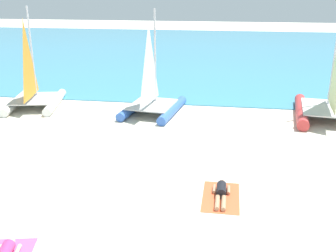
# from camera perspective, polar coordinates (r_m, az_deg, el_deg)

# --- Properties ---
(ground_plane) EXTENTS (120.00, 120.00, 0.00)m
(ground_plane) POSITION_cam_1_polar(r_m,az_deg,el_deg) (18.78, 2.11, 0.92)
(ground_plane) COLOR beige
(ocean_water) EXTENTS (120.00, 40.00, 0.05)m
(ocean_water) POSITION_cam_1_polar(r_m,az_deg,el_deg) (40.65, 6.07, 10.87)
(ocean_water) COLOR teal
(ocean_water) RESTS_ON ground
(sailboat_white) EXTENTS (3.30, 4.38, 5.13)m
(sailboat_white) POSITION_cam_1_polar(r_m,az_deg,el_deg) (21.81, -18.93, 4.58)
(sailboat_white) COLOR white
(sailboat_white) RESTS_ON ground
(sailboat_red) EXTENTS (3.54, 5.02, 6.12)m
(sailboat_red) POSITION_cam_1_polar(r_m,az_deg,el_deg) (20.12, 22.51, 3.40)
(sailboat_red) COLOR #CC3838
(sailboat_red) RESTS_ON ground
(sailboat_blue) EXTENTS (2.96, 4.16, 5.05)m
(sailboat_blue) POSITION_cam_1_polar(r_m,az_deg,el_deg) (19.59, -2.27, 4.00)
(sailboat_blue) COLOR blue
(sailboat_blue) RESTS_ON ground
(towel_right) EXTENTS (1.11, 1.90, 0.01)m
(towel_right) POSITION_cam_1_polar(r_m,az_deg,el_deg) (12.09, 7.70, -10.19)
(towel_right) COLOR #EA5933
(towel_right) RESTS_ON ground
(sunbather_right) EXTENTS (0.54, 1.56, 0.30)m
(sunbather_right) POSITION_cam_1_polar(r_m,az_deg,el_deg) (12.08, 7.73, -9.52)
(sunbather_right) COLOR black
(sunbather_right) RESTS_ON towel_right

